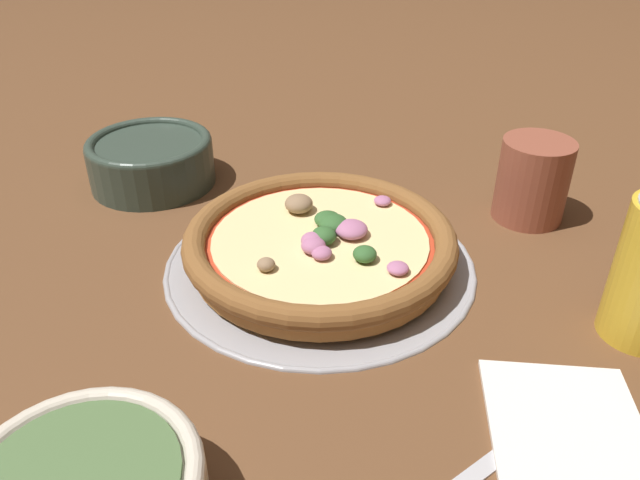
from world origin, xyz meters
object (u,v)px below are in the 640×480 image
napkin (567,424)px  fork (528,434)px  pizza (320,243)px  drinking_cup (533,181)px  pizza_tray (320,261)px  bowl_near (151,160)px

napkin → fork: 0.03m
pizza → napkin: 0.27m
drinking_cup → napkin: (0.25, -0.17, -0.04)m
pizza → napkin: pizza is taller
pizza → fork: bearing=11.8°
pizza_tray → bowl_near: size_ratio=2.05×
napkin → drinking_cup: bearing=146.9°
fork → pizza: bearing=87.7°
pizza_tray → pizza: size_ratio=1.15×
pizza → napkin: (0.26, 0.08, -0.02)m
pizza_tray → napkin: same height
drinking_cup → fork: size_ratio=0.52×
pizza_tray → fork: bearing=11.9°
drinking_cup → pizza: bearing=-90.3°
pizza_tray → napkin: (0.26, 0.08, 0.00)m
pizza_tray → pizza: bearing=88.9°
fork → bowl_near: bearing=95.2°
napkin → fork: size_ratio=0.92×
bowl_near → napkin: (0.50, 0.20, -0.03)m
pizza_tray → bowl_near: 0.27m
napkin → fork: napkin is taller
pizza_tray → fork: pizza_tray is taller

